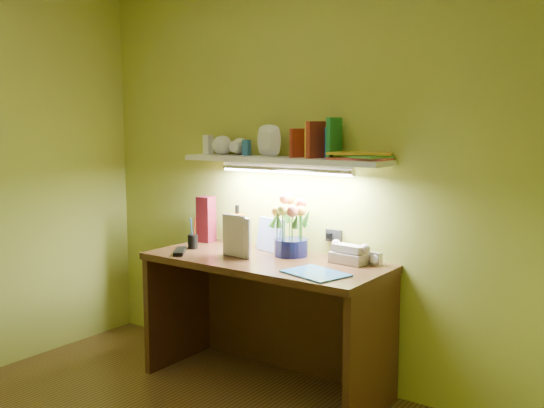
{
  "coord_description": "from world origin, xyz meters",
  "views": [
    {
      "loc": [
        1.98,
        -1.49,
        1.49
      ],
      "look_at": [
        -0.06,
        1.35,
        1.04
      ],
      "focal_mm": 40.0,
      "sensor_mm": 36.0,
      "label": 1
    }
  ],
  "objects_px": {
    "desk": "(265,323)",
    "telephone": "(350,252)",
    "flower_bouquet": "(291,226)",
    "desk_clock": "(376,259)",
    "whisky_bottle": "(237,225)"
  },
  "relations": [
    {
      "from": "telephone",
      "to": "desk_clock",
      "type": "xyz_separation_m",
      "value": [
        0.13,
        0.04,
        -0.02
      ]
    },
    {
      "from": "telephone",
      "to": "whisky_bottle",
      "type": "xyz_separation_m",
      "value": [
        -0.83,
        0.05,
        0.07
      ]
    },
    {
      "from": "desk",
      "to": "telephone",
      "type": "height_order",
      "value": "telephone"
    },
    {
      "from": "flower_bouquet",
      "to": "desk",
      "type": "bearing_deg",
      "value": -115.04
    },
    {
      "from": "telephone",
      "to": "desk_clock",
      "type": "bearing_deg",
      "value": 19.67
    },
    {
      "from": "desk",
      "to": "telephone",
      "type": "bearing_deg",
      "value": 23.63
    },
    {
      "from": "telephone",
      "to": "whisky_bottle",
      "type": "height_order",
      "value": "whisky_bottle"
    },
    {
      "from": "desk",
      "to": "whisky_bottle",
      "type": "height_order",
      "value": "whisky_bottle"
    },
    {
      "from": "desk",
      "to": "telephone",
      "type": "relative_size",
      "value": 7.14
    },
    {
      "from": "desk",
      "to": "desk_clock",
      "type": "xyz_separation_m",
      "value": [
        0.57,
        0.23,
        0.41
      ]
    },
    {
      "from": "flower_bouquet",
      "to": "desk_clock",
      "type": "bearing_deg",
      "value": 8.23
    },
    {
      "from": "desk",
      "to": "whisky_bottle",
      "type": "relative_size",
      "value": 5.62
    },
    {
      "from": "desk",
      "to": "desk_clock",
      "type": "relative_size",
      "value": 20.26
    },
    {
      "from": "desk",
      "to": "telephone",
      "type": "xyz_separation_m",
      "value": [
        0.44,
        0.19,
        0.43
      ]
    },
    {
      "from": "desk_clock",
      "to": "whisky_bottle",
      "type": "bearing_deg",
      "value": -170.84
    }
  ]
}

